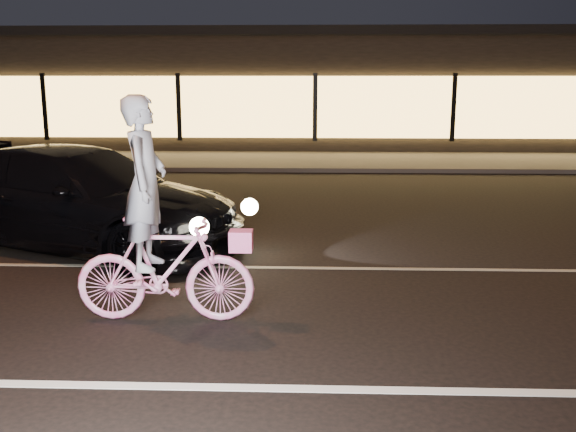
{
  "coord_description": "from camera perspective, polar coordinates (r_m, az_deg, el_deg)",
  "views": [
    {
      "loc": [
        -0.12,
        -6.47,
        2.58
      ],
      "look_at": [
        -0.37,
        0.6,
        1.04
      ],
      "focal_mm": 40.0,
      "sensor_mm": 36.0,
      "label": 1
    }
  ],
  "objects": [
    {
      "name": "ground",
      "position": [
        6.97,
        2.92,
        -9.46
      ],
      "size": [
        90.0,
        90.0,
        0.0
      ],
      "primitive_type": "plane",
      "color": "black",
      "rests_on": "ground"
    },
    {
      "name": "lane_stripe_near",
      "position": [
        5.6,
        3.14,
        -15.11
      ],
      "size": [
        60.0,
        0.12,
        0.01
      ],
      "primitive_type": "cube",
      "color": "silver",
      "rests_on": "ground"
    },
    {
      "name": "lane_stripe_far",
      "position": [
        8.86,
        2.75,
        -4.64
      ],
      "size": [
        60.0,
        0.1,
        0.01
      ],
      "primitive_type": "cube",
      "color": "gray",
      "rests_on": "ground"
    },
    {
      "name": "sidewalk",
      "position": [
        19.63,
        2.41,
        4.9
      ],
      "size": [
        30.0,
        4.0,
        0.12
      ],
      "primitive_type": "cube",
      "color": "#383533",
      "rests_on": "ground"
    },
    {
      "name": "storefront",
      "position": [
        25.44,
        2.39,
        11.3
      ],
      "size": [
        25.4,
        8.42,
        4.2
      ],
      "color": "black",
      "rests_on": "ground"
    },
    {
      "name": "cyclist",
      "position": [
        6.89,
        -11.36,
        -2.44
      ],
      "size": [
        1.91,
        0.66,
        2.41
      ],
      "rotation": [
        0.0,
        0.0,
        1.57
      ],
      "color": "#FA309A",
      "rests_on": "ground"
    },
    {
      "name": "sedan",
      "position": [
        10.3,
        -17.97,
        1.55
      ],
      "size": [
        5.71,
        3.96,
        1.54
      ],
      "rotation": [
        0.0,
        0.0,
        1.19
      ],
      "color": "black",
      "rests_on": "ground"
    }
  ]
}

